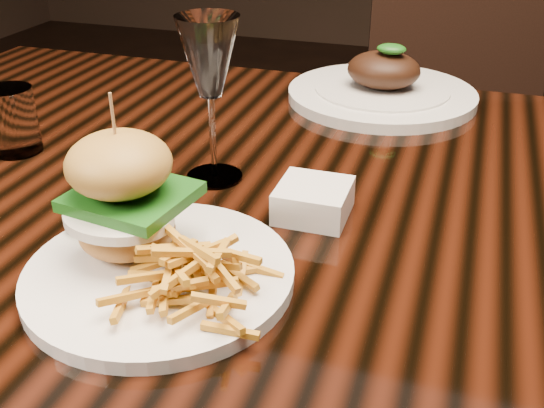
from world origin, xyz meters
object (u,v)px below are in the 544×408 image
(wine_glass, at_px, (209,62))
(chair_far, at_px, (456,115))
(far_dish, at_px, (382,89))
(dining_table, at_px, (321,236))
(burger_plate, at_px, (151,238))

(wine_glass, xyz_separation_m, chair_far, (0.28, 0.91, -0.36))
(far_dish, bearing_deg, dining_table, -93.00)
(burger_plate, bearing_deg, chair_far, 98.30)
(burger_plate, bearing_deg, far_dish, 98.37)
(wine_glass, height_order, far_dish, wine_glass)
(dining_table, xyz_separation_m, far_dish, (0.02, 0.34, 0.10))
(burger_plate, distance_m, wine_glass, 0.25)
(chair_far, bearing_deg, burger_plate, -113.36)
(dining_table, xyz_separation_m, burger_plate, (-0.11, -0.25, 0.12))
(dining_table, xyz_separation_m, chair_far, (0.14, 0.89, -0.13))
(burger_plate, distance_m, chair_far, 1.19)
(burger_plate, bearing_deg, dining_table, 86.68)
(burger_plate, distance_m, far_dish, 0.61)
(burger_plate, height_order, far_dish, burger_plate)
(wine_glass, bearing_deg, far_dish, 66.81)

